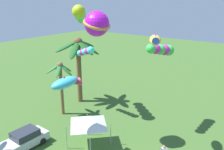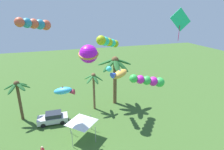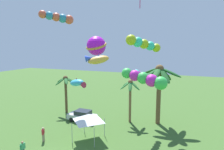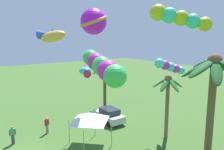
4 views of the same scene
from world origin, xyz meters
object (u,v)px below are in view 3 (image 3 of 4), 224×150
(palm_tree_0, at_px, (130,91))
(kite_tube_6, at_px, (145,79))
(kite_fish_4, at_px, (77,83))
(kite_ball_1, at_px, (96,46))
(kite_tube_2, at_px, (142,43))
(spectator_0, at_px, (43,134))
(spectator_1, at_px, (23,149))
(palm_tree_2, at_px, (66,85))
(palm_tree_1, at_px, (159,79))
(kite_tube_7, at_px, (58,17))
(parked_car_0, at_px, (82,116))
(kite_fish_0, at_px, (97,59))
(festival_tent, at_px, (89,118))
(kite_tube_5, at_px, (140,74))

(palm_tree_0, relative_size, kite_tube_6, 1.58)
(kite_fish_4, bearing_deg, kite_ball_1, -15.17)
(palm_tree_0, relative_size, kite_tube_2, 1.57)
(spectator_0, distance_m, kite_tube_6, 12.88)
(spectator_1, bearing_deg, palm_tree_2, 105.79)
(palm_tree_1, distance_m, kite_fish_4, 10.39)
(kite_tube_7, bearing_deg, spectator_1, -93.54)
(kite_ball_1, bearing_deg, parked_car_0, 134.51)
(palm_tree_0, xyz_separation_m, kite_fish_4, (-4.48, -5.71, 1.76))
(kite_tube_6, bearing_deg, spectator_0, 175.62)
(palm_tree_0, bearing_deg, kite_tube_7, -136.87)
(palm_tree_2, distance_m, spectator_1, 12.72)
(spectator_0, xyz_separation_m, kite_fish_0, (7.35, -1.91, 8.24))
(festival_tent, xyz_separation_m, kite_fish_4, (-1.61, 0.57, 3.60))
(kite_fish_0, bearing_deg, festival_tent, 126.55)
(kite_ball_1, xyz_separation_m, kite_tube_2, (3.54, 5.05, 0.29))
(palm_tree_2, height_order, kite_tube_7, kite_tube_7)
(festival_tent, bearing_deg, kite_tube_7, 176.74)
(palm_tree_0, distance_m, spectator_0, 11.64)
(parked_car_0, height_order, kite_tube_7, kite_tube_7)
(palm_tree_0, bearing_deg, kite_tube_6, -68.15)
(parked_car_0, height_order, spectator_1, spectator_1)
(kite_tube_5, relative_size, kite_tube_6, 0.70)
(kite_tube_7, bearing_deg, kite_tube_5, 26.15)
(festival_tent, bearing_deg, spectator_1, -126.83)
(festival_tent, bearing_deg, kite_fish_4, 160.55)
(spectator_1, height_order, kite_tube_7, kite_tube_7)
(kite_tube_5, bearing_deg, palm_tree_1, 57.04)
(spectator_1, distance_m, kite_tube_7, 13.51)
(spectator_0, bearing_deg, kite_tube_7, 73.62)
(spectator_0, relative_size, kite_tube_2, 0.43)
(kite_fish_0, bearing_deg, spectator_0, 165.42)
(kite_fish_4, bearing_deg, kite_tube_5, 30.59)
(spectator_1, distance_m, kite_fish_0, 10.87)
(kite_ball_1, bearing_deg, kite_tube_2, 54.98)
(palm_tree_0, xyz_separation_m, spectator_0, (-7.19, -8.46, -3.49))
(kite_ball_1, bearing_deg, kite_tube_6, -27.41)
(palm_tree_1, relative_size, festival_tent, 2.73)
(kite_tube_2, bearing_deg, kite_fish_0, -100.16)
(spectator_1, height_order, festival_tent, festival_tent)
(palm_tree_1, bearing_deg, kite_tube_7, -145.49)
(palm_tree_2, distance_m, spectator_0, 9.81)
(palm_tree_0, distance_m, palm_tree_2, 10.15)
(festival_tent, bearing_deg, palm_tree_2, 138.27)
(palm_tree_1, bearing_deg, kite_fish_4, -140.88)
(palm_tree_0, xyz_separation_m, kite_fish_0, (0.16, -10.37, 4.75))
(palm_tree_0, bearing_deg, palm_tree_2, 178.81)
(festival_tent, height_order, kite_tube_5, kite_tube_5)
(palm_tree_1, xyz_separation_m, kite_fish_4, (-8.06, -6.55, 0.06))
(kite_fish_0, bearing_deg, kite_tube_6, 16.78)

